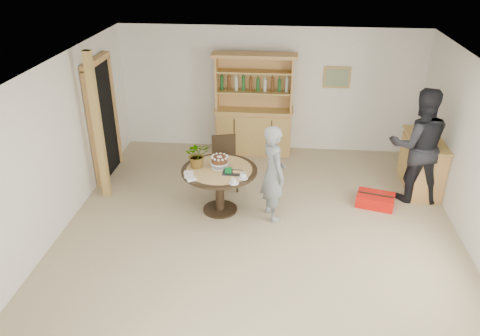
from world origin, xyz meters
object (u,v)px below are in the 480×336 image
Objects in this scene: dining_table at (220,178)px; adult_person at (418,146)px; teen_boy at (273,173)px; red_suitcase at (375,200)px; sideboard at (422,163)px; hutch at (254,120)px; dining_chair at (225,159)px.

adult_person is (3.18, 0.73, 0.37)m from dining_table.
teen_boy is (0.85, -0.10, 0.17)m from dining_table.
teen_boy reaches higher than red_suitcase.
sideboard is at bearing 18.06° from dining_table.
hutch is 3.25m from adult_person.
red_suitcase is at bearing 8.91° from dining_table.
sideboard is at bearing -89.66° from teen_boy.
sideboard is 0.65× the size of adult_person.
dining_table is at bearing 12.62° from adult_person.
sideboard is (3.04, -1.24, -0.22)m from hutch.
adult_person is at bearing 42.91° from red_suitcase.
adult_person is (2.33, 0.83, 0.20)m from teen_boy.
teen_boy is 1.90m from red_suitcase.
adult_person reaches higher than teen_boy.
adult_person reaches higher than sideboard.
hutch is at bearing 157.79° from sideboard.
dining_table is 1.75× the size of red_suitcase.
hutch is 3.29m from sideboard.
hutch is 1.05× the size of adult_person.
dining_table is at bearing 58.32° from teen_boy.
teen_boy is (-2.57, -1.21, 0.30)m from sideboard.
hutch reaches higher than teen_boy.
dining_table is (-3.42, -1.11, 0.13)m from sideboard.
sideboard is at bearing -122.01° from adult_person.
sideboard is 3.45m from dining_chair.
red_suitcase is at bearing 27.28° from adult_person.
teen_boy is at bearing 19.29° from adult_person.
red_suitcase is at bearing -41.99° from hutch.
dining_chair is (-0.02, 0.83, -0.07)m from dining_table.
teen_boy is at bearing -61.89° from dining_chair.
hutch is 1.70× the size of dining_table.
teen_boy is at bearing -6.71° from dining_table.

